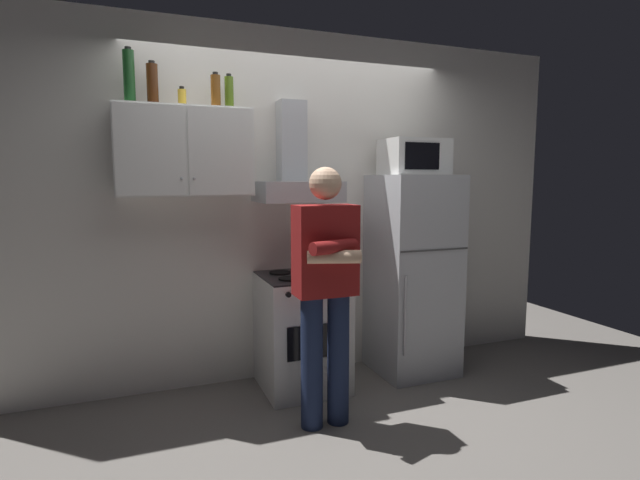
% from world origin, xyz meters
% --- Properties ---
extents(ground_plane, '(7.00, 7.00, 0.00)m').
position_xyz_m(ground_plane, '(0.00, 0.00, 0.00)').
color(ground_plane, slate).
extents(back_wall_tiled, '(4.80, 0.10, 2.70)m').
position_xyz_m(back_wall_tiled, '(0.00, 0.60, 1.35)').
color(back_wall_tiled, silver).
rests_on(back_wall_tiled, ground_plane).
extents(upper_cabinet, '(0.90, 0.37, 0.60)m').
position_xyz_m(upper_cabinet, '(-0.85, 0.37, 1.75)').
color(upper_cabinet, white).
extents(stove_oven, '(0.60, 0.62, 0.87)m').
position_xyz_m(stove_oven, '(-0.05, 0.25, 0.43)').
color(stove_oven, white).
rests_on(stove_oven, ground_plane).
extents(range_hood, '(0.60, 0.44, 0.75)m').
position_xyz_m(range_hood, '(-0.05, 0.38, 1.60)').
color(range_hood, '#B7BABF').
extents(refrigerator, '(0.60, 0.62, 1.60)m').
position_xyz_m(refrigerator, '(0.90, 0.25, 0.80)').
color(refrigerator, silver).
rests_on(refrigerator, ground_plane).
extents(microwave, '(0.48, 0.37, 0.28)m').
position_xyz_m(microwave, '(0.90, 0.27, 1.74)').
color(microwave, silver).
rests_on(microwave, refrigerator).
extents(person_standing, '(0.38, 0.33, 1.64)m').
position_xyz_m(person_standing, '(-0.10, -0.36, 0.90)').
color(person_standing, '#192342').
rests_on(person_standing, ground_plane).
extents(cooking_pot, '(0.31, 0.21, 0.11)m').
position_xyz_m(cooking_pot, '(0.08, 0.13, 0.93)').
color(cooking_pot, '#B7BABF').
rests_on(cooking_pot, stove_oven).
extents(bottle_rum_dark, '(0.07, 0.07, 0.29)m').
position_xyz_m(bottle_rum_dark, '(-1.04, 0.38, 2.19)').
color(bottle_rum_dark, '#47230F').
rests_on(bottle_rum_dark, upper_cabinet).
extents(bottle_wine_green, '(0.07, 0.07, 0.36)m').
position_xyz_m(bottle_wine_green, '(-1.18, 0.36, 2.22)').
color(bottle_wine_green, '#19471E').
rests_on(bottle_wine_green, upper_cabinet).
extents(bottle_beer_brown, '(0.07, 0.07, 0.24)m').
position_xyz_m(bottle_beer_brown, '(-0.63, 0.35, 2.16)').
color(bottle_beer_brown, brown).
rests_on(bottle_beer_brown, upper_cabinet).
extents(bottle_spice_jar, '(0.06, 0.06, 0.14)m').
position_xyz_m(bottle_spice_jar, '(-0.85, 0.40, 2.11)').
color(bottle_spice_jar, gold).
rests_on(bottle_spice_jar, upper_cabinet).
extents(bottle_olive_oil, '(0.06, 0.06, 0.25)m').
position_xyz_m(bottle_olive_oil, '(-0.53, 0.41, 2.17)').
color(bottle_olive_oil, '#4C6B19').
rests_on(bottle_olive_oil, upper_cabinet).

